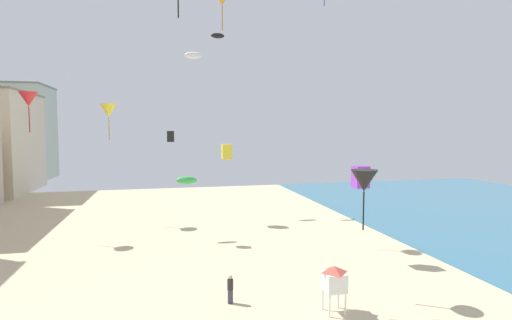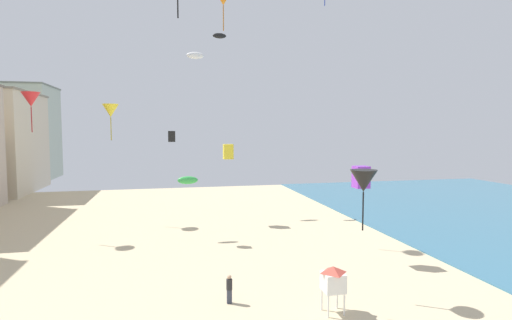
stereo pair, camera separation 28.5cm
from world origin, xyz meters
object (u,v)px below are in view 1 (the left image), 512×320
(kite_black_parafoil, at_px, (218,36))
(kite_yellow_box, at_px, (227,152))
(kite_flyer, at_px, (230,288))
(lifeguard_stand, at_px, (334,279))
(kite_green_parafoil, at_px, (187,180))
(kite_black_box, at_px, (171,136))
(kite_red_delta, at_px, (28,99))
(kite_white_parafoil, at_px, (193,55))
(kite_yellow_delta, at_px, (108,111))
(kite_black_delta, at_px, (364,181))
(kite_purple_box, at_px, (360,177))

(kite_black_parafoil, xyz_separation_m, kite_yellow_box, (-0.01, -6.57, -13.38))
(kite_flyer, height_order, lifeguard_stand, lifeguard_stand)
(kite_black_parafoil, bearing_deg, kite_green_parafoil, -110.85)
(lifeguard_stand, relative_size, kite_black_box, 2.66)
(kite_red_delta, distance_m, kite_black_box, 13.11)
(kite_white_parafoil, bearing_deg, kite_black_parafoil, -0.03)
(kite_black_parafoil, bearing_deg, kite_flyer, -96.36)
(kite_black_parafoil, distance_m, kite_yellow_box, 14.91)
(kite_flyer, distance_m, kite_red_delta, 25.91)
(kite_black_box, height_order, kite_green_parafoil, kite_black_box)
(kite_red_delta, bearing_deg, kite_yellow_box, 5.91)
(kite_black_parafoil, height_order, kite_yellow_delta, kite_black_parafoil)
(kite_flyer, height_order, kite_black_delta, kite_black_delta)
(kite_red_delta, xyz_separation_m, kite_black_box, (12.21, -3.47, -3.28))
(kite_flyer, distance_m, kite_yellow_delta, 26.66)
(kite_red_delta, height_order, kite_black_box, kite_red_delta)
(kite_yellow_box, distance_m, kite_yellow_delta, 13.10)
(kite_black_box, relative_size, kite_black_delta, 0.27)
(kite_purple_box, bearing_deg, kite_yellow_delta, 138.28)
(kite_red_delta, relative_size, kite_black_box, 3.74)
(kite_white_parafoil, bearing_deg, lifeguard_stand, -79.60)
(kite_flyer, bearing_deg, kite_yellow_delta, 142.09)
(kite_black_box, bearing_deg, kite_red_delta, 164.16)
(kite_yellow_box, bearing_deg, kite_purple_box, -61.83)
(kite_red_delta, relative_size, kite_yellow_box, 2.29)
(lifeguard_stand, distance_m, kite_black_parafoil, 34.26)
(kite_flyer, relative_size, kite_black_delta, 0.47)
(kite_purple_box, height_order, kite_yellow_box, kite_yellow_box)
(lifeguard_stand, bearing_deg, kite_yellow_delta, 130.09)
(kite_black_parafoil, xyz_separation_m, kite_yellow_delta, (-11.98, -3.42, -9.10))
(lifeguard_stand, bearing_deg, kite_purple_box, 64.31)
(kite_flyer, relative_size, kite_purple_box, 1.02)
(kite_yellow_box, height_order, kite_black_delta, kite_yellow_box)
(kite_black_parafoil, relative_size, kite_black_delta, 0.46)
(lifeguard_stand, relative_size, kite_green_parafoil, 1.41)
(kite_black_parafoil, bearing_deg, kite_purple_box, -69.85)
(kite_red_delta, height_order, kite_yellow_box, kite_red_delta)
(kite_white_parafoil, xyz_separation_m, kite_green_parafoil, (-1.60, -11.73, -13.24))
(kite_black_parafoil, xyz_separation_m, kite_white_parafoil, (-2.87, 0.00, -2.40))
(kite_red_delta, height_order, kite_purple_box, kite_red_delta)
(kite_white_parafoil, xyz_separation_m, kite_purple_box, (10.55, -20.95, -12.20))
(kite_yellow_delta, bearing_deg, kite_black_box, -54.03)
(kite_red_delta, relative_size, kite_green_parafoil, 1.98)
(kite_red_delta, bearing_deg, kite_white_parafoil, 29.09)
(kite_flyer, xyz_separation_m, kite_yellow_box, (2.88, 19.40, 6.64))
(kite_black_delta, height_order, kite_green_parafoil, kite_black_delta)
(kite_black_delta, bearing_deg, kite_purple_box, 63.75)
(kite_flyer, relative_size, kite_green_parafoil, 0.91)
(kite_red_delta, height_order, kite_yellow_delta, kite_red_delta)
(kite_red_delta, xyz_separation_m, kite_yellow_delta, (6.05, 5.02, -0.68))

